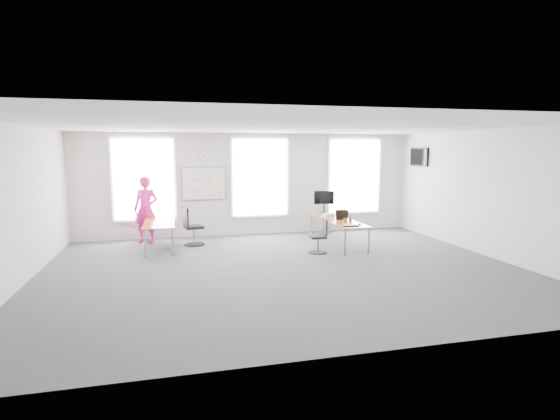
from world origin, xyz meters
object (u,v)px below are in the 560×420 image
object	(u,v)px
person	(146,209)
desk_right	(337,221)
monitor	(324,200)
keyboard	(350,226)
chair_left	(192,229)
desk_left	(159,224)
chair_right	(320,238)
headphones	(347,220)

from	to	relation	value
person	desk_right	bearing A→B (deg)	1.59
desk_right	monitor	size ratio (longest dim) A/B	4.20
desk_right	keyboard	xyz separation A→B (m)	(-0.10, -1.12, 0.05)
keyboard	chair_left	bearing A→B (deg)	162.87
person	monitor	size ratio (longest dim) A/B	2.77
desk_left	chair_left	xyz separation A→B (m)	(0.82, 0.22, -0.19)
desk_right	chair_right	world-z (taller)	chair_right
headphones	monitor	world-z (taller)	monitor
chair_right	headphones	world-z (taller)	chair_right
chair_right	chair_left	xyz separation A→B (m)	(-3.01, 1.65, 0.07)
person	desk_left	bearing A→B (deg)	-50.31
desk_left	person	distance (m)	0.99
monitor	desk_right	bearing A→B (deg)	-74.86
keyboard	monitor	bearing A→B (deg)	96.23
person	keyboard	distance (m)	5.51
desk_right	monitor	xyz separation A→B (m)	(0.03, 1.16, 0.44)
desk_left	chair_right	distance (m)	4.10
desk_left	monitor	world-z (taller)	monitor
monitor	chair_right	bearing A→B (deg)	-95.31
desk_left	monitor	distance (m)	4.72
desk_right	chair_left	xyz separation A→B (m)	(-3.81, 0.75, -0.18)
person	monitor	xyz separation A→B (m)	(5.02, -0.25, 0.15)
desk_left	headphones	bearing A→B (deg)	-11.93
headphones	monitor	xyz separation A→B (m)	(-0.06, 1.63, 0.34)
chair_left	keyboard	distance (m)	4.16
desk_left	person	bearing A→B (deg)	112.34
desk_right	person	distance (m)	5.19
headphones	chair_left	bearing A→B (deg)	149.23
chair_left	desk_right	bearing A→B (deg)	-112.88
chair_right	monitor	world-z (taller)	monitor
chair_left	headphones	xyz separation A→B (m)	(3.90, -1.21, 0.28)
chair_left	headphones	world-z (taller)	chair_left
keyboard	person	bearing A→B (deg)	162.25
chair_left	monitor	world-z (taller)	monitor
chair_right	headphones	xyz separation A→B (m)	(0.89, 0.43, 0.35)
keyboard	monitor	xyz separation A→B (m)	(0.14, 2.28, 0.38)
desk_left	monitor	size ratio (longest dim) A/B	2.88
headphones	keyboard	bearing A→B (deg)	-119.90
chair_right	chair_left	distance (m)	3.43
desk_left	desk_right	bearing A→B (deg)	-6.54
chair_right	keyboard	xyz separation A→B (m)	(0.70, -0.22, 0.31)
keyboard	headphones	size ratio (longest dim) A/B	2.03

